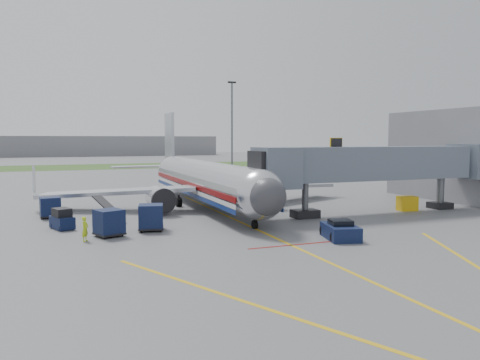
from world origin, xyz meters
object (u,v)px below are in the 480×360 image
object	(u,v)px
belt_loader	(109,215)
pushback_tug	(340,231)
baggage_tug	(62,220)
airliner	(204,180)
ramp_worker	(85,229)

from	to	relation	value
belt_loader	pushback_tug	bearing A→B (deg)	-42.72
pushback_tug	baggage_tug	world-z (taller)	baggage_tug
airliner	baggage_tug	size ratio (longest dim) A/B	14.16
baggage_tug	pushback_tug	bearing A→B (deg)	-31.15
baggage_tug	airliner	bearing A→B (deg)	30.64
baggage_tug	ramp_worker	bearing A→B (deg)	-74.78
airliner	ramp_worker	bearing A→B (deg)	-132.78
baggage_tug	belt_loader	distance (m)	4.29
airliner	baggage_tug	xyz separation A→B (m)	(-13.65, -8.08, -1.95)
baggage_tug	ramp_worker	size ratio (longest dim) A/B	1.53
pushback_tug	belt_loader	bearing A→B (deg)	137.28
baggage_tug	ramp_worker	xyz separation A→B (m)	(1.40, -5.15, 0.13)
ramp_worker	belt_loader	bearing A→B (deg)	14.80
airliner	belt_loader	size ratio (longest dim) A/B	8.65
baggage_tug	belt_loader	xyz separation A→B (m)	(3.63, 2.28, -0.21)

